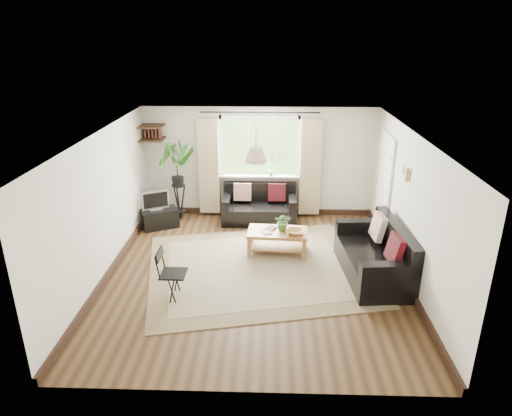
{
  "coord_description": "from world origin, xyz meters",
  "views": [
    {
      "loc": [
        0.24,
        -6.86,
        3.9
      ],
      "look_at": [
        0.0,
        0.4,
        1.05
      ],
      "focal_mm": 32.0,
      "sensor_mm": 36.0,
      "label": 1
    }
  ],
  "objects_px": {
    "palm_stand": "(178,182)",
    "folding_chair": "(174,275)",
    "sofa_right": "(374,253)",
    "tv_stand": "(160,218)",
    "sofa_back": "(259,205)",
    "coffee_table": "(277,242)"
  },
  "relations": [
    {
      "from": "sofa_back",
      "to": "palm_stand",
      "type": "relative_size",
      "value": 0.93
    },
    {
      "from": "sofa_right",
      "to": "palm_stand",
      "type": "bearing_deg",
      "value": -127.41
    },
    {
      "from": "sofa_back",
      "to": "coffee_table",
      "type": "height_order",
      "value": "sofa_back"
    },
    {
      "from": "tv_stand",
      "to": "folding_chair",
      "type": "height_order",
      "value": "folding_chair"
    },
    {
      "from": "coffee_table",
      "to": "sofa_right",
      "type": "bearing_deg",
      "value": -26.68
    },
    {
      "from": "sofa_right",
      "to": "palm_stand",
      "type": "height_order",
      "value": "palm_stand"
    },
    {
      "from": "sofa_back",
      "to": "sofa_right",
      "type": "height_order",
      "value": "sofa_right"
    },
    {
      "from": "palm_stand",
      "to": "sofa_right",
      "type": "bearing_deg",
      "value": -32.45
    },
    {
      "from": "sofa_back",
      "to": "folding_chair",
      "type": "height_order",
      "value": "folding_chair"
    },
    {
      "from": "sofa_back",
      "to": "sofa_right",
      "type": "bearing_deg",
      "value": -49.53
    },
    {
      "from": "tv_stand",
      "to": "folding_chair",
      "type": "bearing_deg",
      "value": -99.18
    },
    {
      "from": "sofa_back",
      "to": "tv_stand",
      "type": "relative_size",
      "value": 2.18
    },
    {
      "from": "folding_chair",
      "to": "sofa_back",
      "type": "bearing_deg",
      "value": -21.08
    },
    {
      "from": "sofa_right",
      "to": "palm_stand",
      "type": "relative_size",
      "value": 1.07
    },
    {
      "from": "tv_stand",
      "to": "palm_stand",
      "type": "distance_m",
      "value": 0.86
    },
    {
      "from": "sofa_right",
      "to": "folding_chair",
      "type": "height_order",
      "value": "sofa_right"
    },
    {
      "from": "palm_stand",
      "to": "folding_chair",
      "type": "xyz_separation_m",
      "value": [
        0.51,
        -3.15,
        -0.45
      ]
    },
    {
      "from": "sofa_right",
      "to": "folding_chair",
      "type": "bearing_deg",
      "value": -81.18
    },
    {
      "from": "sofa_back",
      "to": "tv_stand",
      "type": "bearing_deg",
      "value": -169.83
    },
    {
      "from": "sofa_right",
      "to": "tv_stand",
      "type": "distance_m",
      "value": 4.49
    },
    {
      "from": "sofa_back",
      "to": "coffee_table",
      "type": "xyz_separation_m",
      "value": [
        0.37,
        -1.5,
        -0.15
      ]
    },
    {
      "from": "tv_stand",
      "to": "palm_stand",
      "type": "bearing_deg",
      "value": 25.83
    }
  ]
}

